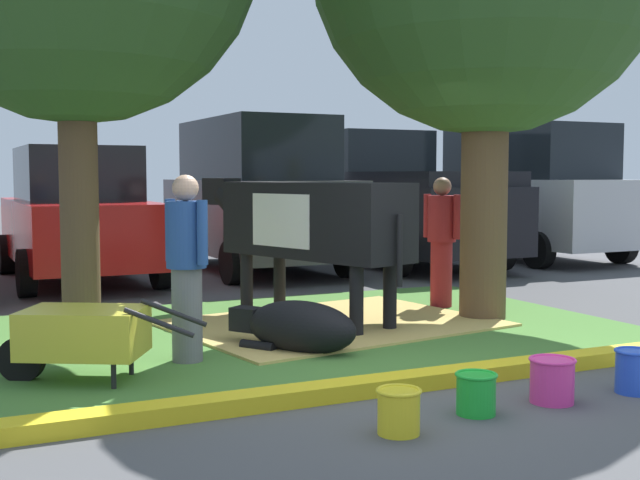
{
  "coord_description": "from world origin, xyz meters",
  "views": [
    {
      "loc": [
        -3.32,
        -5.41,
        1.61
      ],
      "look_at": [
        0.51,
        2.62,
        0.9
      ],
      "focal_mm": 46.18,
      "sensor_mm": 36.0,
      "label": 1
    }
  ],
  "objects_px": {
    "bucket_green": "(476,393)",
    "suv_dark_grey": "(256,195)",
    "wheelbarrow": "(81,334)",
    "bucket_yellow": "(399,410)",
    "person_handler": "(442,238)",
    "person_visitor_near": "(186,263)",
    "bucket_pink": "(552,379)",
    "cow_holstein": "(308,221)",
    "bucket_blue": "(634,370)",
    "sedan_red": "(77,216)",
    "suv_black": "(526,192)",
    "calf_lying": "(298,327)",
    "pickup_truck_black": "(392,202)"
  },
  "relations": [
    {
      "from": "bucket_blue",
      "to": "sedan_red",
      "type": "xyz_separation_m",
      "value": [
        -2.63,
        8.38,
        0.82
      ]
    },
    {
      "from": "bucket_blue",
      "to": "calf_lying",
      "type": "bearing_deg",
      "value": 126.24
    },
    {
      "from": "wheelbarrow",
      "to": "bucket_green",
      "type": "bearing_deg",
      "value": -41.52
    },
    {
      "from": "bucket_yellow",
      "to": "suv_dark_grey",
      "type": "xyz_separation_m",
      "value": [
        2.34,
        8.55,
        1.12
      ]
    },
    {
      "from": "sedan_red",
      "to": "bucket_yellow",
      "type": "bearing_deg",
      "value": -86.15
    },
    {
      "from": "suv_dark_grey",
      "to": "wheelbarrow",
      "type": "bearing_deg",
      "value": -121.33
    },
    {
      "from": "person_handler",
      "to": "pickup_truck_black",
      "type": "bearing_deg",
      "value": 66.32
    },
    {
      "from": "person_handler",
      "to": "sedan_red",
      "type": "height_order",
      "value": "sedan_red"
    },
    {
      "from": "wheelbarrow",
      "to": "sedan_red",
      "type": "distance_m",
      "value": 6.43
    },
    {
      "from": "bucket_yellow",
      "to": "calf_lying",
      "type": "bearing_deg",
      "value": 81.07
    },
    {
      "from": "sedan_red",
      "to": "suv_black",
      "type": "relative_size",
      "value": 0.96
    },
    {
      "from": "cow_holstein",
      "to": "bucket_green",
      "type": "height_order",
      "value": "cow_holstein"
    },
    {
      "from": "wheelbarrow",
      "to": "bucket_yellow",
      "type": "relative_size",
      "value": 5.31
    },
    {
      "from": "person_visitor_near",
      "to": "bucket_yellow",
      "type": "relative_size",
      "value": 5.57
    },
    {
      "from": "bucket_blue",
      "to": "suv_black",
      "type": "relative_size",
      "value": 0.07
    },
    {
      "from": "cow_holstein",
      "to": "suv_dark_grey",
      "type": "bearing_deg",
      "value": 75.43
    },
    {
      "from": "bucket_green",
      "to": "suv_black",
      "type": "height_order",
      "value": "suv_black"
    },
    {
      "from": "person_visitor_near",
      "to": "person_handler",
      "type": "bearing_deg",
      "value": 22.9
    },
    {
      "from": "person_handler",
      "to": "pickup_truck_black",
      "type": "xyz_separation_m",
      "value": [
        2.04,
        4.65,
        0.27
      ]
    },
    {
      "from": "cow_holstein",
      "to": "suv_black",
      "type": "xyz_separation_m",
      "value": [
        6.67,
        4.5,
        0.16
      ]
    },
    {
      "from": "bucket_green",
      "to": "cow_holstein",
      "type": "bearing_deg",
      "value": 83.57
    },
    {
      "from": "pickup_truck_black",
      "to": "suv_black",
      "type": "xyz_separation_m",
      "value": [
        2.76,
        -0.37,
        0.16
      ]
    },
    {
      "from": "pickup_truck_black",
      "to": "bucket_pink",
      "type": "bearing_deg",
      "value": -113.39
    },
    {
      "from": "wheelbarrow",
      "to": "pickup_truck_black",
      "type": "height_order",
      "value": "pickup_truck_black"
    },
    {
      "from": "bucket_green",
      "to": "wheelbarrow",
      "type": "bearing_deg",
      "value": 138.48
    },
    {
      "from": "bucket_yellow",
      "to": "suv_black",
      "type": "distance_m",
      "value": 11.37
    },
    {
      "from": "wheelbarrow",
      "to": "pickup_truck_black",
      "type": "bearing_deg",
      "value": 44.56
    },
    {
      "from": "cow_holstein",
      "to": "calf_lying",
      "type": "relative_size",
      "value": 2.42
    },
    {
      "from": "bucket_green",
      "to": "suv_dark_grey",
      "type": "xyz_separation_m",
      "value": [
        1.66,
        8.42,
        1.12
      ]
    },
    {
      "from": "cow_holstein",
      "to": "person_handler",
      "type": "bearing_deg",
      "value": 6.71
    },
    {
      "from": "bucket_yellow",
      "to": "suv_dark_grey",
      "type": "relative_size",
      "value": 0.06
    },
    {
      "from": "person_visitor_near",
      "to": "bucket_yellow",
      "type": "distance_m",
      "value": 2.61
    },
    {
      "from": "pickup_truck_black",
      "to": "sedan_red",
      "type": "bearing_deg",
      "value": -178.56
    },
    {
      "from": "bucket_pink",
      "to": "pickup_truck_black",
      "type": "height_order",
      "value": "pickup_truck_black"
    },
    {
      "from": "bucket_pink",
      "to": "cow_holstein",
      "type": "bearing_deg",
      "value": 94.01
    },
    {
      "from": "person_visitor_near",
      "to": "bucket_blue",
      "type": "relative_size",
      "value": 4.95
    },
    {
      "from": "cow_holstein",
      "to": "calf_lying",
      "type": "height_order",
      "value": "cow_holstein"
    },
    {
      "from": "calf_lying",
      "to": "suv_dark_grey",
      "type": "distance_m",
      "value": 6.56
    },
    {
      "from": "person_handler",
      "to": "suv_dark_grey",
      "type": "relative_size",
      "value": 0.34
    },
    {
      "from": "cow_holstein",
      "to": "bucket_green",
      "type": "bearing_deg",
      "value": -96.43
    },
    {
      "from": "cow_holstein",
      "to": "suv_dark_grey",
      "type": "xyz_separation_m",
      "value": [
        1.25,
        4.82,
        0.16
      ]
    },
    {
      "from": "bucket_pink",
      "to": "bucket_blue",
      "type": "bearing_deg",
      "value": -4.78
    },
    {
      "from": "person_visitor_near",
      "to": "wheelbarrow",
      "type": "relative_size",
      "value": 1.05
    },
    {
      "from": "person_handler",
      "to": "bucket_yellow",
      "type": "relative_size",
      "value": 5.47
    },
    {
      "from": "person_handler",
      "to": "person_visitor_near",
      "type": "relative_size",
      "value": 0.98
    },
    {
      "from": "person_visitor_near",
      "to": "bucket_yellow",
      "type": "bearing_deg",
      "value": -75.36
    },
    {
      "from": "cow_holstein",
      "to": "bucket_blue",
      "type": "bearing_deg",
      "value": -75.08
    },
    {
      "from": "bucket_green",
      "to": "bucket_blue",
      "type": "height_order",
      "value": "bucket_blue"
    },
    {
      "from": "bucket_blue",
      "to": "suv_dark_grey",
      "type": "distance_m",
      "value": 8.55
    },
    {
      "from": "person_visitor_near",
      "to": "bucket_blue",
      "type": "height_order",
      "value": "person_visitor_near"
    }
  ]
}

